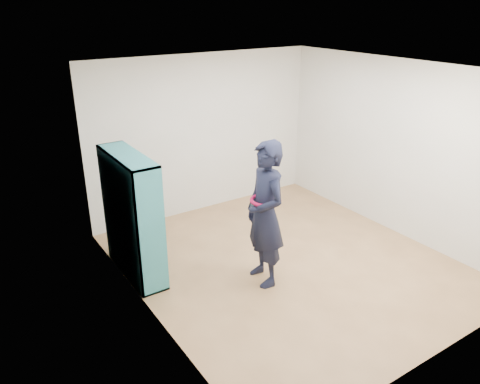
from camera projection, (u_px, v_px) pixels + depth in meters
floor at (287, 262)px, 6.44m from camera, size 4.50×4.50×0.00m
ceiling at (296, 69)px, 5.45m from camera, size 4.50×4.50×0.00m
wall_left at (144, 210)px, 4.93m from camera, size 0.02×4.50×2.60m
wall_right at (396, 148)px, 6.96m from camera, size 0.02×4.50×2.60m
wall_back at (204, 134)px, 7.68m from camera, size 4.00×0.02×2.60m
wall_front at (450, 246)px, 4.21m from camera, size 4.00×0.02×2.60m
bookshelf at (130, 219)px, 5.91m from camera, size 0.36×1.23×1.63m
person at (265, 214)px, 5.70m from camera, size 0.54×0.74×1.86m
smartphone at (253, 205)px, 5.67m from camera, size 0.01×0.09×0.14m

